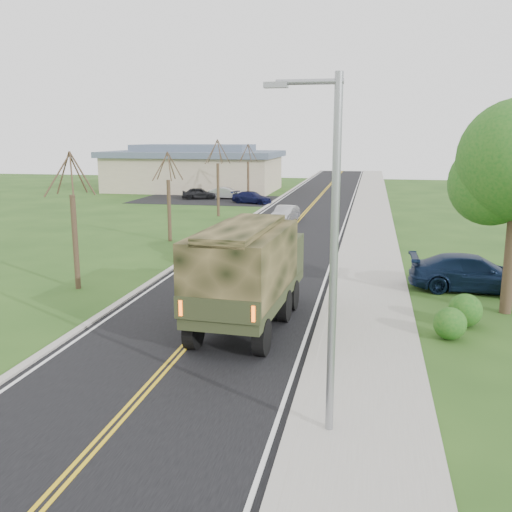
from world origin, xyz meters
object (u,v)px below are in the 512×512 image
(military_truck, at_px, (248,268))
(pickup_navy, at_px, (473,273))
(suv_champagne, at_px, (214,245))
(sedan_silver, at_px, (285,214))

(military_truck, distance_m, pickup_navy, 11.04)
(suv_champagne, height_order, sedan_silver, suv_champagne)
(sedan_silver, bearing_deg, suv_champagne, -89.80)
(pickup_navy, bearing_deg, military_truck, 126.76)
(suv_champagne, bearing_deg, pickup_navy, -25.19)
(suv_champagne, bearing_deg, military_truck, -75.10)
(suv_champagne, height_order, pickup_navy, pickup_navy)
(suv_champagne, relative_size, sedan_silver, 1.30)
(military_truck, bearing_deg, sedan_silver, 98.57)
(military_truck, bearing_deg, suv_champagne, 114.46)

